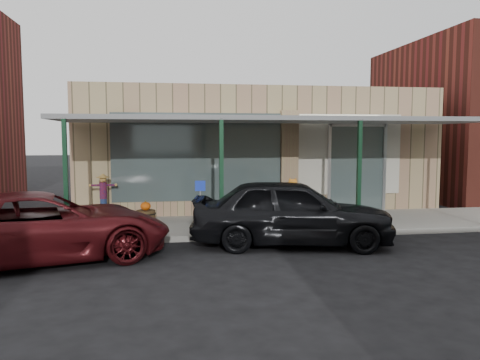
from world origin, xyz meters
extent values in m
plane|color=black|center=(0.00, 0.00, 0.00)|extent=(120.00, 120.00, 0.00)
cube|color=gray|center=(0.00, 3.60, 0.07)|extent=(40.00, 3.20, 0.15)
cube|color=tan|center=(0.00, 8.20, 2.10)|extent=(12.00, 6.00, 4.20)
cube|color=#485757|center=(-2.20, 5.05, 1.90)|extent=(5.20, 0.06, 2.80)
cube|color=#485757|center=(3.00, 5.18, 1.50)|extent=(1.80, 0.06, 2.80)
cube|color=tan|center=(0.70, 5.10, 1.70)|extent=(0.55, 0.30, 3.40)
cube|color=tan|center=(-2.20, 5.10, 0.35)|extent=(5.20, 0.30, 0.50)
cube|color=beige|center=(0.00, 5.17, 2.00)|extent=(9.00, 0.02, 2.60)
cube|color=white|center=(0.00, 5.14, 3.20)|extent=(7.50, 0.03, 0.10)
cube|color=slate|center=(0.00, 3.60, 3.05)|extent=(12.00, 3.00, 0.12)
cube|color=#10321E|center=(-5.50, 2.15, 1.55)|extent=(0.10, 0.10, 2.95)
cube|color=#10321E|center=(-1.80, 2.15, 1.55)|extent=(0.10, 0.10, 2.95)
cube|color=#10321E|center=(1.80, 2.15, 1.55)|extent=(0.10, 0.10, 2.95)
cylinder|color=brown|center=(-5.00, 4.75, 0.32)|extent=(0.56, 0.56, 0.35)
cylinder|color=navy|center=(-5.00, 4.75, 0.63)|extent=(0.20, 0.20, 0.26)
cylinder|color=maroon|center=(-5.00, 4.75, 1.00)|extent=(0.22, 0.22, 0.48)
sphere|color=tan|center=(-5.00, 4.75, 1.33)|extent=(0.19, 0.19, 0.19)
cone|color=tan|center=(-5.00, 4.75, 1.44)|extent=(0.31, 0.31, 0.12)
cylinder|color=brown|center=(-3.74, 3.90, 0.33)|extent=(0.63, 0.63, 0.36)
ellipsoid|color=#DC4D0D|center=(-3.74, 3.90, 0.63)|extent=(0.29, 0.29, 0.24)
cylinder|color=#4C471E|center=(-3.74, 3.90, 0.77)|extent=(0.04, 0.04, 0.05)
cylinder|color=gray|center=(-2.29, 2.75, 0.66)|extent=(0.04, 0.04, 1.02)
cube|color=#1A37C5|center=(-2.29, 2.75, 1.30)|extent=(0.27, 0.06, 0.27)
imported|color=black|center=(-0.23, 1.29, 0.80)|extent=(4.98, 2.70, 1.61)
ellipsoid|color=orange|center=(0.03, 2.12, 1.07)|extent=(0.34, 0.28, 0.44)
sphere|color=orange|center=(0.03, 2.17, 1.38)|extent=(0.25, 0.25, 0.25)
cylinder|color=#16662B|center=(0.03, 2.12, 1.25)|extent=(0.17, 0.17, 0.02)
imported|color=#490E12|center=(-5.69, 0.72, 0.72)|extent=(5.66, 3.78, 1.44)
camera|label=1|loc=(-3.11, -9.34, 2.57)|focal=35.00mm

